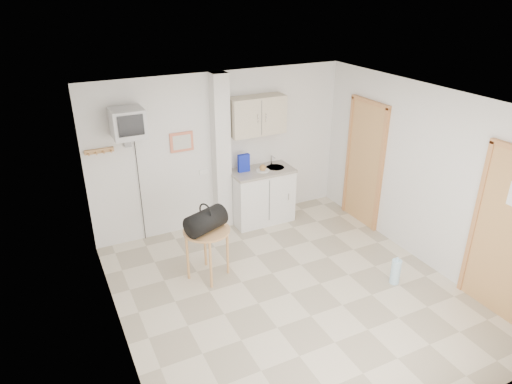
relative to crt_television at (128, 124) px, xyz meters
name	(u,v)px	position (x,y,z in m)	size (l,w,h in m)	color
ground	(290,293)	(1.45, -2.02, -1.94)	(4.50, 4.50, 0.00)	beige
room_envelope	(308,179)	(1.69, -1.93, -0.40)	(4.24, 4.54, 2.55)	white
kitchenette	(260,176)	(2.02, -0.02, -1.13)	(1.03, 0.58, 2.10)	white
crt_television	(128,124)	(0.00, 0.00, 0.00)	(0.44, 0.45, 2.15)	slate
round_table	(207,236)	(0.64, -1.18, -1.31)	(0.62, 0.62, 0.73)	tan
duffel_bag	(206,221)	(0.62, -1.21, -1.06)	(0.61, 0.48, 0.40)	black
water_bottle	(396,272)	(2.83, -2.44, -1.76)	(0.13, 0.13, 0.39)	#B3E0F9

